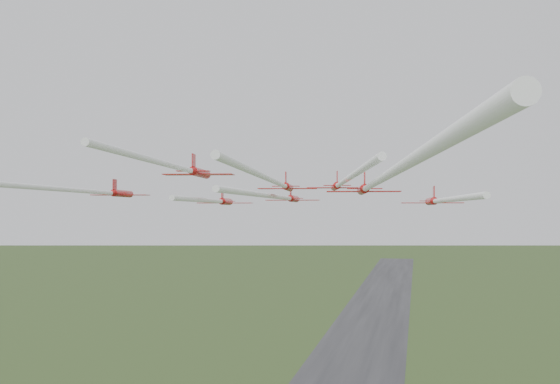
% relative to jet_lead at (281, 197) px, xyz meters
% --- Properties ---
extents(runway, '(38.00, 900.00, 0.04)m').
position_rel_jet_lead_xyz_m(runway, '(-2.85, 204.29, -60.47)').
color(runway, '#2D2D2F').
rests_on(runway, ground).
extents(jet_lead, '(9.78, 65.17, 2.89)m').
position_rel_jet_lead_xyz_m(jet_lead, '(0.00, 0.00, 0.00)').
color(jet_lead, red).
extents(jet_row2_left, '(10.63, 43.59, 2.67)m').
position_rel_jet_lead_xyz_m(jet_row2_left, '(-8.69, -5.19, -0.63)').
color(jet_row2_left, red).
extents(jet_row2_right, '(15.53, 63.97, 2.81)m').
position_rel_jet_lead_xyz_m(jet_row2_right, '(10.75, -10.63, 1.79)').
color(jet_row2_right, red).
extents(jet_row3_left, '(12.57, 55.97, 2.41)m').
position_rel_jet_lead_xyz_m(jet_row3_left, '(-18.44, -26.31, 0.37)').
color(jet_row3_left, red).
extents(jet_row3_mid, '(11.18, 58.39, 2.46)m').
position_rel_jet_lead_xyz_m(jet_row3_mid, '(4.86, -24.02, 1.22)').
color(jet_row3_mid, red).
extents(jet_row3_right, '(8.41, 46.51, 2.49)m').
position_rel_jet_lead_xyz_m(jet_row3_right, '(23.28, -16.29, -0.78)').
color(jet_row3_right, red).
extents(jet_row4_left, '(9.86, 43.23, 2.66)m').
position_rel_jet_lead_xyz_m(jet_row4_left, '(-5.23, -27.75, 2.76)').
color(jet_row4_left, red).
extents(jet_row4_right, '(12.89, 67.69, 2.59)m').
position_rel_jet_lead_xyz_m(jet_row4_right, '(16.83, -38.83, 0.44)').
color(jet_row4_right, red).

